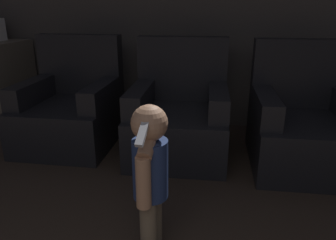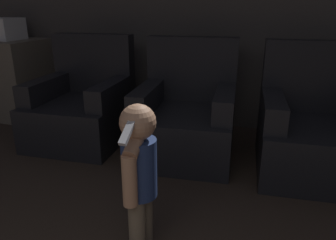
{
  "view_description": "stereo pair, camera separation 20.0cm",
  "coord_description": "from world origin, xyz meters",
  "px_view_note": "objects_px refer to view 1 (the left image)",
  "views": [
    {
      "loc": [
        0.26,
        0.92,
        1.29
      ],
      "look_at": [
        -0.19,
        2.98,
        0.54
      ],
      "focal_mm": 35.0,
      "sensor_mm": 36.0,
      "label": 1
    },
    {
      "loc": [
        0.45,
        0.97,
        1.29
      ],
      "look_at": [
        -0.19,
        2.98,
        0.54
      ],
      "focal_mm": 35.0,
      "sensor_mm": 36.0,
      "label": 2
    }
  ],
  "objects_px": {
    "armchair_right": "(303,126)",
    "person_toddler": "(150,170)",
    "armchair_left": "(72,109)",
    "armchair_middle": "(179,117)"
  },
  "relations": [
    {
      "from": "armchair_middle",
      "to": "armchair_right",
      "type": "distance_m",
      "value": 1.06
    },
    {
      "from": "armchair_left",
      "to": "armchair_middle",
      "type": "xyz_separation_m",
      "value": [
        1.06,
        -0.0,
        0.0
      ]
    },
    {
      "from": "armchair_left",
      "to": "armchair_right",
      "type": "relative_size",
      "value": 1.0
    },
    {
      "from": "armchair_right",
      "to": "armchair_left",
      "type": "bearing_deg",
      "value": 175.4
    },
    {
      "from": "armchair_left",
      "to": "armchair_middle",
      "type": "height_order",
      "value": "same"
    },
    {
      "from": "armchair_left",
      "to": "armchair_right",
      "type": "height_order",
      "value": "same"
    },
    {
      "from": "armchair_middle",
      "to": "person_toddler",
      "type": "height_order",
      "value": "armchair_middle"
    },
    {
      "from": "armchair_right",
      "to": "person_toddler",
      "type": "height_order",
      "value": "armchair_right"
    },
    {
      "from": "armchair_left",
      "to": "person_toddler",
      "type": "relative_size",
      "value": 1.21
    },
    {
      "from": "armchair_right",
      "to": "person_toddler",
      "type": "xyz_separation_m",
      "value": [
        -0.97,
        -1.31,
        0.16
      ]
    }
  ]
}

